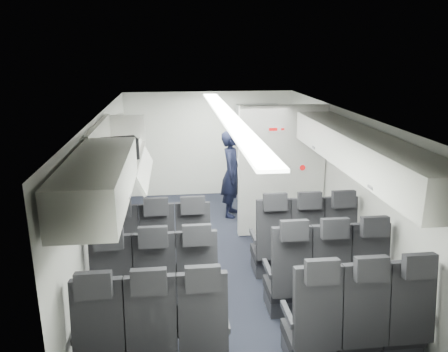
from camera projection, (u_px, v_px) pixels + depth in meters
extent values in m
cube|color=black|center=(227.00, 258.00, 6.45)|extent=(3.40, 6.00, 0.01)
cube|color=white|center=(227.00, 113.00, 5.84)|extent=(3.40, 6.00, 0.01)
cube|color=silver|center=(209.00, 144.00, 9.01)|extent=(3.40, 0.01, 2.15)
cube|color=silver|center=(276.00, 312.00, 3.29)|extent=(3.40, 0.01, 2.15)
cube|color=silver|center=(104.00, 194.00, 5.96)|extent=(0.01, 6.00, 2.15)
cube|color=silver|center=(343.00, 185.00, 6.34)|extent=(0.01, 6.00, 2.15)
cube|color=white|center=(227.00, 116.00, 5.85)|extent=(0.25, 5.52, 0.03)
cube|color=black|center=(125.00, 261.00, 5.79)|extent=(0.44, 0.46, 0.12)
cube|color=#2D2D33|center=(126.00, 272.00, 5.83)|extent=(0.42, 0.42, 0.22)
cube|color=black|center=(121.00, 237.00, 5.45)|extent=(0.44, 0.20, 0.80)
cube|color=black|center=(119.00, 208.00, 5.29)|extent=(0.30, 0.12, 0.23)
cube|color=#2D2D33|center=(106.00, 243.00, 5.66)|extent=(0.05, 0.40, 0.06)
cube|color=#2D2D33|center=(141.00, 242.00, 5.71)|extent=(0.05, 0.40, 0.06)
cube|color=black|center=(159.00, 259.00, 5.84)|extent=(0.44, 0.46, 0.12)
cube|color=#2D2D33|center=(160.00, 270.00, 5.88)|extent=(0.42, 0.42, 0.22)
cube|color=black|center=(158.00, 235.00, 5.50)|extent=(0.44, 0.20, 0.80)
cube|color=black|center=(156.00, 207.00, 5.34)|extent=(0.30, 0.12, 0.23)
cube|color=#2D2D33|center=(142.00, 242.00, 5.71)|extent=(0.05, 0.40, 0.06)
cube|color=#2D2D33|center=(175.00, 240.00, 5.76)|extent=(0.05, 0.40, 0.06)
cube|color=black|center=(193.00, 257.00, 5.89)|extent=(0.44, 0.46, 0.12)
cube|color=#2D2D33|center=(193.00, 268.00, 5.93)|extent=(0.42, 0.42, 0.22)
cube|color=black|center=(193.00, 233.00, 5.55)|extent=(0.44, 0.20, 0.80)
cube|color=black|center=(193.00, 205.00, 5.39)|extent=(0.30, 0.12, 0.23)
cube|color=#2D2D33|center=(176.00, 240.00, 5.76)|extent=(0.05, 0.40, 0.06)
cube|color=#2D2D33|center=(209.00, 238.00, 5.81)|extent=(0.05, 0.40, 0.06)
cube|color=black|center=(269.00, 253.00, 6.00)|extent=(0.44, 0.46, 0.12)
cube|color=#2D2D33|center=(268.00, 264.00, 6.05)|extent=(0.42, 0.42, 0.22)
cube|color=black|center=(273.00, 230.00, 5.67)|extent=(0.44, 0.20, 0.80)
cube|color=black|center=(275.00, 202.00, 5.51)|extent=(0.30, 0.12, 0.23)
cube|color=#2D2D33|center=(254.00, 236.00, 5.87)|extent=(0.05, 0.40, 0.06)
cube|color=#2D2D33|center=(286.00, 235.00, 5.92)|extent=(0.05, 0.40, 0.06)
cube|color=black|center=(300.00, 252.00, 6.05)|extent=(0.44, 0.46, 0.12)
cube|color=#2D2D33|center=(300.00, 262.00, 6.10)|extent=(0.42, 0.42, 0.22)
cube|color=black|center=(307.00, 228.00, 5.72)|extent=(0.44, 0.20, 0.80)
cube|color=black|center=(310.00, 200.00, 5.56)|extent=(0.30, 0.12, 0.23)
cube|color=#2D2D33|center=(286.00, 235.00, 5.92)|extent=(0.05, 0.40, 0.06)
cube|color=#2D2D33|center=(318.00, 233.00, 5.97)|extent=(0.05, 0.40, 0.06)
cube|color=black|center=(332.00, 250.00, 6.10)|extent=(0.44, 0.46, 0.12)
cube|color=#2D2D33|center=(331.00, 260.00, 6.15)|extent=(0.42, 0.42, 0.22)
cube|color=black|center=(340.00, 226.00, 5.77)|extent=(0.44, 0.20, 0.80)
cube|color=black|center=(344.00, 199.00, 5.61)|extent=(0.30, 0.12, 0.23)
cube|color=#2D2D33|center=(318.00, 233.00, 5.97)|extent=(0.05, 0.40, 0.06)
cube|color=#2D2D33|center=(349.00, 232.00, 6.02)|extent=(0.05, 0.40, 0.06)
cube|color=black|center=(117.00, 298.00, 4.93)|extent=(0.44, 0.46, 0.12)
cube|color=#2D2D33|center=(118.00, 310.00, 4.98)|extent=(0.42, 0.42, 0.22)
cube|color=black|center=(112.00, 272.00, 4.59)|extent=(0.44, 0.20, 0.80)
cube|color=black|center=(108.00, 239.00, 4.43)|extent=(0.30, 0.12, 0.23)
cube|color=#2D2D33|center=(95.00, 278.00, 4.80)|extent=(0.05, 0.40, 0.06)
cube|color=#2D2D33|center=(135.00, 276.00, 4.85)|extent=(0.05, 0.40, 0.06)
cube|color=black|center=(157.00, 296.00, 4.98)|extent=(0.44, 0.46, 0.12)
cube|color=#2D2D33|center=(158.00, 308.00, 5.03)|extent=(0.42, 0.42, 0.22)
cube|color=black|center=(155.00, 270.00, 4.64)|extent=(0.44, 0.20, 0.80)
cube|color=black|center=(153.00, 237.00, 4.48)|extent=(0.30, 0.12, 0.23)
cube|color=#2D2D33|center=(136.00, 276.00, 4.85)|extent=(0.05, 0.40, 0.06)
cube|color=#2D2D33|center=(176.00, 274.00, 4.90)|extent=(0.05, 0.40, 0.06)
cube|color=black|center=(197.00, 293.00, 5.03)|extent=(0.44, 0.46, 0.12)
cube|color=#2D2D33|center=(197.00, 305.00, 5.08)|extent=(0.42, 0.42, 0.22)
cube|color=black|center=(197.00, 267.00, 4.69)|extent=(0.44, 0.20, 0.80)
cube|color=black|center=(197.00, 235.00, 4.53)|extent=(0.30, 0.12, 0.23)
cube|color=#2D2D33|center=(177.00, 274.00, 4.90)|extent=(0.05, 0.40, 0.06)
cube|color=#2D2D33|center=(216.00, 272.00, 4.95)|extent=(0.05, 0.40, 0.06)
cube|color=black|center=(285.00, 288.00, 5.15)|extent=(0.44, 0.46, 0.12)
cube|color=#2D2D33|center=(284.00, 300.00, 5.19)|extent=(0.42, 0.42, 0.22)
cube|color=black|center=(291.00, 262.00, 4.81)|extent=(0.44, 0.20, 0.80)
cube|color=black|center=(294.00, 230.00, 4.65)|extent=(0.30, 0.12, 0.23)
cube|color=#2D2D33|center=(268.00, 269.00, 5.01)|extent=(0.05, 0.40, 0.06)
cube|color=#2D2D33|center=(305.00, 266.00, 5.06)|extent=(0.05, 0.40, 0.06)
cube|color=black|center=(322.00, 285.00, 5.20)|extent=(0.44, 0.46, 0.12)
cube|color=#2D2D33|center=(321.00, 297.00, 5.24)|extent=(0.42, 0.42, 0.22)
cube|color=black|center=(331.00, 260.00, 4.86)|extent=(0.44, 0.20, 0.80)
cube|color=black|center=(335.00, 228.00, 4.70)|extent=(0.30, 0.12, 0.23)
cube|color=#2D2D33|center=(306.00, 266.00, 5.06)|extent=(0.05, 0.40, 0.06)
cube|color=#2D2D33|center=(342.00, 264.00, 5.11)|extent=(0.05, 0.40, 0.06)
cube|color=black|center=(358.00, 283.00, 5.25)|extent=(0.44, 0.46, 0.12)
cube|color=#2D2D33|center=(357.00, 295.00, 5.29)|extent=(0.42, 0.42, 0.22)
cube|color=black|center=(369.00, 258.00, 4.91)|extent=(0.44, 0.20, 0.80)
cube|color=black|center=(375.00, 226.00, 4.75)|extent=(0.30, 0.12, 0.23)
cube|color=#2D2D33|center=(343.00, 264.00, 5.11)|extent=(0.05, 0.40, 0.06)
cube|color=#2D2D33|center=(379.00, 262.00, 5.16)|extent=(0.05, 0.40, 0.06)
cube|color=black|center=(106.00, 351.00, 4.07)|extent=(0.44, 0.46, 0.12)
cube|color=black|center=(98.00, 323.00, 3.74)|extent=(0.44, 0.20, 0.80)
cube|color=black|center=(93.00, 285.00, 3.58)|extent=(0.30, 0.12, 0.23)
cube|color=#2D2D33|center=(78.00, 329.00, 3.94)|extent=(0.05, 0.40, 0.06)
cube|color=#2D2D33|center=(128.00, 325.00, 3.99)|extent=(0.05, 0.40, 0.06)
cube|color=black|center=(155.00, 347.00, 4.12)|extent=(0.44, 0.46, 0.12)
cube|color=black|center=(151.00, 320.00, 3.79)|extent=(0.44, 0.20, 0.80)
cube|color=black|center=(149.00, 282.00, 3.63)|extent=(0.30, 0.12, 0.23)
cube|color=#2D2D33|center=(129.00, 325.00, 3.99)|extent=(0.05, 0.40, 0.06)
cube|color=#2D2D33|center=(177.00, 322.00, 4.04)|extent=(0.05, 0.40, 0.06)
cube|color=black|center=(202.00, 344.00, 4.17)|extent=(0.44, 0.46, 0.12)
cube|color=black|center=(203.00, 316.00, 3.84)|extent=(0.44, 0.20, 0.80)
cube|color=black|center=(203.00, 279.00, 3.68)|extent=(0.30, 0.12, 0.23)
cube|color=#2D2D33|center=(178.00, 322.00, 4.04)|extent=(0.05, 0.40, 0.06)
cube|color=#2D2D33|center=(225.00, 319.00, 4.09)|extent=(0.05, 0.40, 0.06)
cube|color=black|center=(308.00, 336.00, 4.29)|extent=(0.44, 0.46, 0.12)
cube|color=#2D2D33|center=(307.00, 349.00, 4.33)|extent=(0.42, 0.42, 0.22)
cube|color=black|center=(317.00, 308.00, 3.95)|extent=(0.44, 0.20, 0.80)
cube|color=black|center=(322.00, 272.00, 3.79)|extent=(0.30, 0.12, 0.23)
cube|color=#2D2D33|center=(288.00, 314.00, 4.16)|extent=(0.05, 0.40, 0.06)
cube|color=#2D2D33|center=(332.00, 311.00, 4.21)|extent=(0.05, 0.40, 0.06)
cube|color=black|center=(351.00, 332.00, 4.34)|extent=(0.44, 0.46, 0.12)
cube|color=#2D2D33|center=(350.00, 346.00, 4.38)|extent=(0.42, 0.42, 0.22)
cube|color=black|center=(365.00, 305.00, 4.00)|extent=(0.44, 0.20, 0.80)
cube|color=black|center=(372.00, 269.00, 3.84)|extent=(0.30, 0.12, 0.23)
cube|color=#2D2D33|center=(333.00, 311.00, 4.21)|extent=(0.05, 0.40, 0.06)
cube|color=#2D2D33|center=(377.00, 308.00, 4.26)|extent=(0.05, 0.40, 0.06)
cube|color=black|center=(394.00, 329.00, 4.39)|extent=(0.44, 0.46, 0.12)
cube|color=#2D2D33|center=(393.00, 343.00, 4.43)|extent=(0.42, 0.42, 0.22)
cube|color=black|center=(411.00, 302.00, 4.05)|extent=(0.44, 0.20, 0.80)
cube|color=black|center=(420.00, 266.00, 3.89)|extent=(0.30, 0.12, 0.23)
cube|color=#2D2D33|center=(378.00, 308.00, 4.26)|extent=(0.05, 0.40, 0.06)
cube|color=#2D2D33|center=(420.00, 305.00, 4.31)|extent=(0.05, 0.40, 0.06)
cube|color=white|center=(99.00, 180.00, 3.86)|extent=(0.52, 1.80, 0.40)
cylinder|color=slate|center=(128.00, 196.00, 3.94)|extent=(0.04, 0.10, 0.04)
cube|color=#9E9E93|center=(121.00, 156.00, 5.59)|extent=(0.52, 1.70, 0.04)
cube|color=white|center=(99.00, 141.00, 5.50)|extent=(0.06, 1.70, 0.44)
cube|color=white|center=(112.00, 156.00, 4.74)|extent=(0.52, 0.04, 0.40)
cube|color=white|center=(127.00, 129.00, 6.32)|extent=(0.52, 0.04, 0.40)
cube|color=white|center=(142.00, 163.00, 5.65)|extent=(0.21, 1.61, 0.38)
cube|color=white|center=(398.00, 171.00, 4.18)|extent=(0.52, 1.80, 0.40)
cylinder|color=slate|center=(371.00, 187.00, 4.19)|extent=(0.04, 0.10, 0.04)
cube|color=white|center=(333.00, 135.00, 5.84)|extent=(0.52, 1.70, 0.40)
cylinder|color=slate|center=(314.00, 148.00, 5.86)|extent=(0.04, 0.10, 0.04)
cube|color=silver|center=(282.00, 171.00, 7.02)|extent=(1.40, 0.12, 2.13)
cube|color=white|center=(276.00, 129.00, 6.73)|extent=(0.24, 0.01, 0.10)
cube|color=red|center=(273.00, 129.00, 6.72)|extent=(0.13, 0.01, 0.04)
cube|color=red|center=(283.00, 129.00, 6.73)|extent=(0.05, 0.01, 0.03)
cylinder|color=white|center=(302.00, 168.00, 6.97)|extent=(0.11, 0.01, 0.11)
cylinder|color=red|center=(302.00, 168.00, 6.96)|extent=(0.09, 0.01, 0.09)
cube|color=#939399|center=(257.00, 152.00, 8.88)|extent=(0.85, 0.50, 1.90)
cube|color=#3F3F42|center=(259.00, 177.00, 8.76)|extent=(0.80, 0.01, 0.02)
cube|color=#3F3F42|center=(260.00, 152.00, 8.62)|extent=(0.80, 0.01, 0.02)
cube|color=#3F3F42|center=(260.00, 127.00, 8.48)|extent=(0.80, 0.01, 0.02)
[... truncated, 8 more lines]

